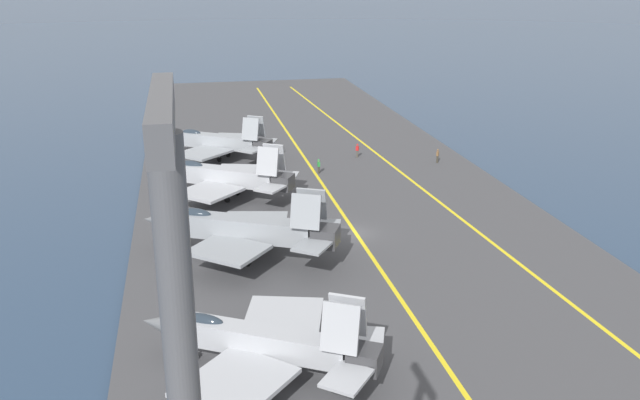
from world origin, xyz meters
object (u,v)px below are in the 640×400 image
parked_jet_nearest (262,341)px  crew_green_vest (319,166)px  parked_jet_third (224,176)px  parked_jet_second (241,228)px  parked_jet_fourth (218,142)px  crew_brown_vest (438,155)px  crew_red_vest (357,150)px

parked_jet_nearest → crew_green_vest: (40.78, -11.77, -1.19)m
parked_jet_third → parked_jet_second: bearing=-178.9°
parked_jet_second → parked_jet_third: (16.47, 0.32, -0.36)m
parked_jet_fourth → crew_brown_vest: size_ratio=8.36×
parked_jet_fourth → crew_brown_vest: parked_jet_fourth is taller
parked_jet_nearest → crew_green_vest: parked_jet_nearest is taller
parked_jet_fourth → crew_green_vest: bearing=-128.0°
parked_jet_nearest → parked_jet_third: (33.86, -0.04, 0.29)m
crew_green_vest → crew_red_vest: bearing=-46.4°
parked_jet_second → parked_jet_fourth: (32.35, 0.07, -0.51)m
parked_jet_second → crew_red_vest: parked_jet_second is taller
parked_jet_third → parked_jet_fourth: 15.89m
crew_brown_vest → crew_red_vest: 10.39m
parked_jet_second → crew_green_vest: 26.09m
parked_jet_nearest → crew_brown_vest: bearing=-33.0°
parked_jet_third → parked_jet_fourth: (15.89, -0.25, -0.15)m
parked_jet_nearest → crew_green_vest: bearing=-16.1°
parked_jet_nearest → parked_jet_second: parked_jet_second is taller
parked_jet_third → crew_brown_vest: parked_jet_third is taller
parked_jet_fourth → parked_jet_nearest: bearing=179.7°
parked_jet_fourth → crew_green_vest: 14.62m
crew_red_vest → parked_jet_nearest: bearing=158.8°
parked_jet_fourth → crew_brown_vest: (-7.46, -27.19, -1.31)m
parked_jet_third → crew_red_vest: size_ratio=8.68×
parked_jet_second → crew_red_vest: 34.46m
parked_jet_second → crew_green_vest: parked_jet_second is taller
parked_jet_nearest → crew_red_vest: (46.85, -18.15, -1.15)m
crew_brown_vest → parked_jet_third: bearing=107.1°
parked_jet_nearest → parked_jet_second: size_ratio=0.89×
crew_red_vest → parked_jet_third: bearing=125.7°
crew_green_vest → parked_jet_third: bearing=120.6°
parked_jet_third → crew_red_vest: 22.33m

